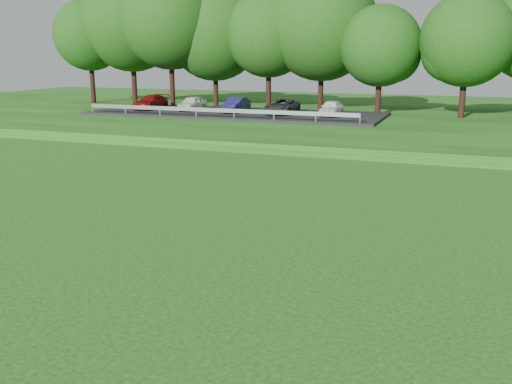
% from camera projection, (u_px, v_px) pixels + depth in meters
% --- Properties ---
extents(parking_lot, '(24.00, 9.00, 1.38)m').
position_uv_depth(parking_lot, '(235.00, 109.00, 46.73)').
color(parking_lot, black).
rests_on(parking_lot, berm).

